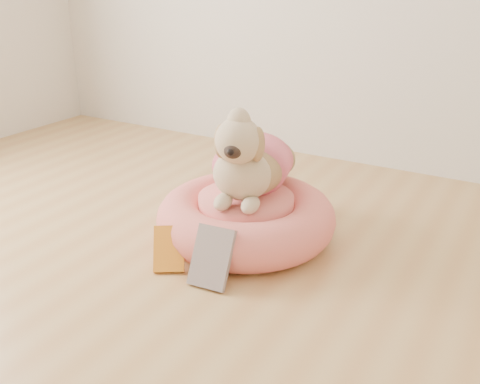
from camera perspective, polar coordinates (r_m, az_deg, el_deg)
The scene contains 5 objects.
floor at distance 1.71m, azimuth -23.92°, elevation -17.67°, with size 4.50×4.50×0.00m, color tan.
pet_bed at distance 2.24m, azimuth 0.64°, elevation -2.74°, with size 0.75×0.75×0.19m.
dog at distance 2.16m, azimuth 1.03°, elevation 4.83°, with size 0.38×0.55×0.40m, color brown, non-canonical shape.
book_yellow at distance 2.05m, azimuth -7.57°, elevation -6.03°, with size 0.12×0.02×0.17m, color yellow.
book_white at distance 1.93m, azimuth -3.04°, elevation -6.97°, with size 0.14×0.02×0.22m, color white.
Camera 1 is at (1.16, -0.68, 1.05)m, focal length 40.00 mm.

